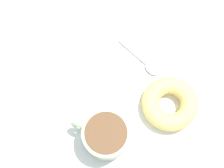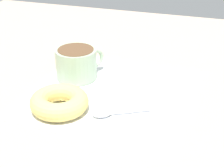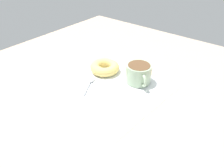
# 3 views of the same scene
# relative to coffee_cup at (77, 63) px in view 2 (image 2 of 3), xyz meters

# --- Properties ---
(ground_plane) EXTENTS (1.20, 1.20, 0.02)m
(ground_plane) POSITION_rel_coffee_cup_xyz_m (-0.08, 0.06, -0.05)
(ground_plane) COLOR tan
(napkin) EXTENTS (0.36, 0.36, 0.00)m
(napkin) POSITION_rel_coffee_cup_xyz_m (-0.10, 0.05, -0.04)
(napkin) COLOR white
(napkin) RESTS_ON ground_plane
(coffee_cup) EXTENTS (0.09, 0.11, 0.07)m
(coffee_cup) POSITION_rel_coffee_cup_xyz_m (0.00, 0.00, 0.00)
(coffee_cup) COLOR #9EB793
(coffee_cup) RESTS_ON napkin
(donut) EXTENTS (0.11, 0.11, 0.04)m
(donut) POSITION_rel_coffee_cup_xyz_m (-0.02, 0.14, -0.02)
(donut) COLOR #E5C66B
(donut) RESTS_ON napkin
(spoon) EXTENTS (0.11, 0.07, 0.01)m
(spoon) POSITION_rel_coffee_cup_xyz_m (-0.12, 0.13, -0.03)
(spoon) COLOR silver
(spoon) RESTS_ON napkin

